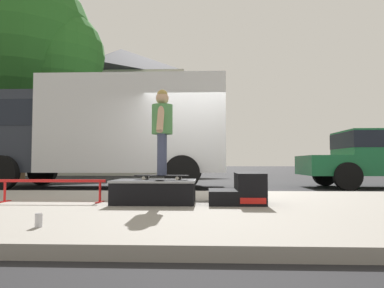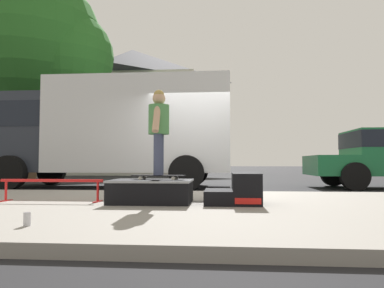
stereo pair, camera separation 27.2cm
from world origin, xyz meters
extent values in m
plane|color=black|center=(0.00, 0.00, 0.00)|extent=(140.00, 140.00, 0.00)
cube|color=gray|center=(0.00, -3.00, 0.06)|extent=(50.00, 5.00, 0.12)
cube|color=black|center=(-0.39, -2.83, 0.29)|extent=(1.16, 0.79, 0.34)
cube|color=gray|center=(-0.39, -2.83, 0.44)|extent=(1.18, 0.81, 0.03)
cube|color=black|center=(0.59, -2.83, 0.22)|extent=(0.39, 0.79, 0.20)
cube|color=black|center=(0.98, -2.83, 0.34)|extent=(0.39, 0.79, 0.44)
cube|color=red|center=(0.98, -3.23, 0.20)|extent=(0.35, 0.01, 0.08)
cylinder|color=red|center=(-1.94, -2.76, 0.44)|extent=(1.61, 0.04, 0.04)
cylinder|color=red|center=(-2.66, -2.76, 0.28)|extent=(0.04, 0.04, 0.32)
cube|color=red|center=(-2.66, -2.76, 0.13)|extent=(0.06, 0.28, 0.01)
cylinder|color=red|center=(-1.22, -2.76, 0.28)|extent=(0.04, 0.04, 0.32)
cube|color=red|center=(-1.22, -2.76, 0.13)|extent=(0.06, 0.28, 0.01)
cube|color=black|center=(-0.29, -2.79, 0.52)|extent=(0.80, 0.30, 0.02)
cylinder|color=silver|center=(-0.03, -2.73, 0.48)|extent=(0.06, 0.04, 0.05)
cylinder|color=silver|center=(-0.05, -2.91, 0.48)|extent=(0.06, 0.04, 0.05)
cylinder|color=silver|center=(-0.53, -2.67, 0.48)|extent=(0.06, 0.04, 0.05)
cylinder|color=silver|center=(-0.55, -2.85, 0.48)|extent=(0.06, 0.04, 0.05)
cylinder|color=#3F4766|center=(-0.29, -2.71, 0.83)|extent=(0.12, 0.12, 0.60)
cylinder|color=#3F4766|center=(-0.29, -2.87, 0.83)|extent=(0.12, 0.12, 0.60)
cylinder|color=#4C8C4C|center=(-0.29, -2.79, 1.34)|extent=(0.31, 0.31, 0.44)
cylinder|color=tan|center=(-0.29, -2.60, 1.33)|extent=(0.10, 0.27, 0.41)
cylinder|color=tan|center=(-0.29, -2.98, 1.33)|extent=(0.10, 0.27, 0.41)
sphere|color=tan|center=(-0.29, -2.79, 1.66)|extent=(0.19, 0.19, 0.19)
sphere|color=tan|center=(-0.29, -2.79, 1.71)|extent=(0.16, 0.16, 0.16)
cylinder|color=silver|center=(-1.15, -4.83, 0.18)|extent=(0.07, 0.07, 0.12)
cylinder|color=silver|center=(-1.15, -4.83, 0.24)|extent=(0.06, 0.06, 0.00)
cube|color=silver|center=(-1.66, 2.20, 1.75)|extent=(5.00, 2.35, 2.60)
cube|color=#282D38|center=(-5.11, 2.20, 1.55)|extent=(1.90, 2.16, 2.20)
cube|color=black|center=(-5.11, 2.20, 2.03)|extent=(1.92, 2.19, 0.70)
cylinder|color=black|center=(-4.95, 1.03, 0.45)|extent=(0.90, 0.28, 0.90)
cylinder|color=black|center=(-4.95, 3.38, 0.45)|extent=(0.90, 0.28, 0.90)
cylinder|color=black|center=(-0.26, 1.02, 0.45)|extent=(0.90, 0.28, 0.90)
cylinder|color=black|center=(-0.26, 3.38, 0.45)|extent=(0.90, 0.28, 0.90)
cube|color=#196638|center=(3.64, 2.39, 0.64)|extent=(1.10, 1.85, 0.55)
cube|color=#196638|center=(5.19, 2.39, 0.98)|extent=(2.00, 1.85, 1.25)
cube|color=black|center=(5.19, 2.39, 1.33)|extent=(2.02, 1.87, 0.45)
cylinder|color=black|center=(4.00, 1.47, 0.36)|extent=(0.72, 0.24, 0.72)
cylinder|color=black|center=(4.00, 3.32, 0.36)|extent=(0.72, 0.24, 0.72)
cylinder|color=brown|center=(-7.15, 5.92, 1.95)|extent=(0.56, 0.56, 3.90)
sphere|color=#286623|center=(-7.15, 5.92, 5.72)|extent=(5.62, 5.62, 5.62)
sphere|color=#286623|center=(-5.60, 5.92, 5.02)|extent=(3.65, 3.65, 3.65)
cube|color=beige|center=(-5.46, 15.68, 3.00)|extent=(9.00, 7.50, 6.00)
cube|color=#B2ADA3|center=(-5.46, 11.68, 1.40)|extent=(9.00, 0.50, 2.80)
pyramid|color=#38383F|center=(-5.46, 15.68, 7.20)|extent=(9.54, 7.95, 2.40)
camera|label=1|loc=(0.38, -8.07, 0.70)|focal=33.76mm
camera|label=2|loc=(0.65, -8.05, 0.70)|focal=33.76mm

